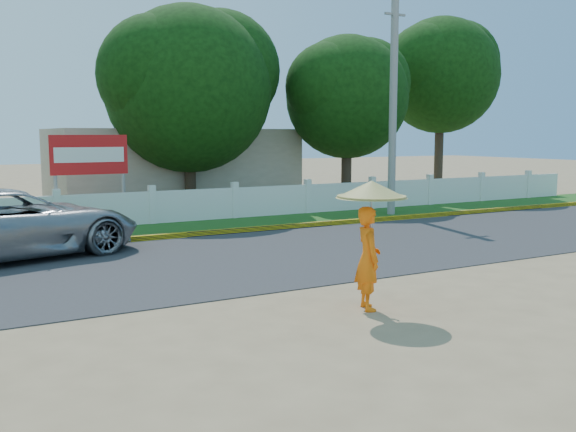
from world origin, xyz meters
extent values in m
plane|color=#9E8460|center=(0.00, 0.00, 0.00)|extent=(120.00, 120.00, 0.00)
cube|color=#38383A|center=(0.00, 4.50, 0.01)|extent=(60.00, 7.00, 0.02)
cube|color=#2D601E|center=(0.00, 9.75, 0.01)|extent=(60.00, 3.50, 0.03)
cube|color=yellow|center=(0.00, 8.05, 0.08)|extent=(40.00, 0.18, 0.16)
cube|color=silver|center=(0.00, 11.20, 0.55)|extent=(40.00, 0.10, 1.10)
cube|color=#B7AD99|center=(3.00, 18.00, 1.60)|extent=(10.00, 6.00, 3.20)
cylinder|color=gray|center=(8.50, 9.35, 4.01)|extent=(0.28, 0.28, 8.02)
imported|color=#96989D|center=(-4.74, 7.10, 0.85)|extent=(6.62, 4.32, 1.69)
imported|color=orange|center=(0.02, -0.73, 0.88)|extent=(0.61, 0.74, 1.76)
cylinder|color=gray|center=(0.07, -0.73, 1.56)|extent=(0.02, 0.02, 1.14)
cone|color=tan|center=(0.07, -0.73, 2.05)|extent=(1.21, 1.21, 0.29)
cylinder|color=gray|center=(-2.83, 12.30, 1.00)|extent=(0.12, 0.12, 2.00)
cylinder|color=gray|center=(-0.63, 12.30, 1.00)|extent=(0.12, 0.12, 2.00)
cube|color=red|center=(-1.73, 12.30, 2.30)|extent=(2.50, 0.12, 1.30)
cube|color=silver|center=(-1.73, 12.24, 2.30)|extent=(2.25, 0.02, 0.49)
cylinder|color=#473828|center=(9.37, 13.56, 1.55)|extent=(0.44, 0.44, 3.11)
sphere|color=#14420F|center=(9.37, 13.56, 4.54)|extent=(5.22, 5.22, 5.22)
cylinder|color=#473828|center=(16.12, 15.21, 2.15)|extent=(0.44, 0.44, 4.30)
sphere|color=#14420F|center=(16.12, 15.21, 5.88)|extent=(5.71, 5.71, 5.71)
cylinder|color=#473828|center=(2.65, 14.66, 1.46)|extent=(0.44, 0.44, 2.92)
sphere|color=#14420F|center=(2.65, 14.66, 4.71)|extent=(6.48, 6.48, 6.48)
camera|label=1|loc=(-6.37, -9.36, 2.96)|focal=40.00mm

